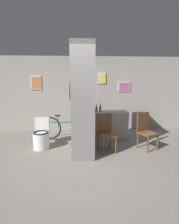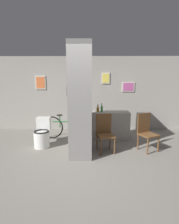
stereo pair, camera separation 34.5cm
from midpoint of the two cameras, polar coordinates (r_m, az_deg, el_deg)
The scene contains 10 objects.
ground_plane at distance 4.06m, azimuth 0.20°, elevation -15.77°, with size 14.00×14.00×0.00m, color slate.
wall_back at distance 6.29m, azimuth 0.39°, elevation 5.98°, with size 8.00×0.09×2.60m.
pillar_center at distance 4.20m, azimuth -0.45°, elevation 3.71°, with size 0.55×1.06×2.60m.
counter_shelf at distance 5.38m, azimuth 7.18°, elevation -4.38°, with size 1.40×0.44×0.85m.
toilet at distance 4.91m, azimuth -13.22°, elevation -7.31°, with size 0.42×0.58×0.77m.
chair_near_pillar at distance 4.45m, azimuth 7.23°, elevation -6.40°, with size 0.49×0.49×0.95m.
chair_by_doorway at distance 4.78m, azimuth 20.06°, elevation -5.79°, with size 0.54×0.54×0.95m.
bicycle at distance 5.40m, azimuth -5.05°, elevation -4.93°, with size 1.74×0.42×0.76m.
bottle_tall at distance 5.19m, azimuth 5.92°, elevation 1.03°, with size 0.07×0.07×0.27m.
bottle_short at distance 5.20m, azimuth 4.63°, elevation 0.86°, with size 0.08×0.08×0.23m.
Camera 2 is at (0.20, -3.65, 1.79)m, focal length 28.00 mm.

